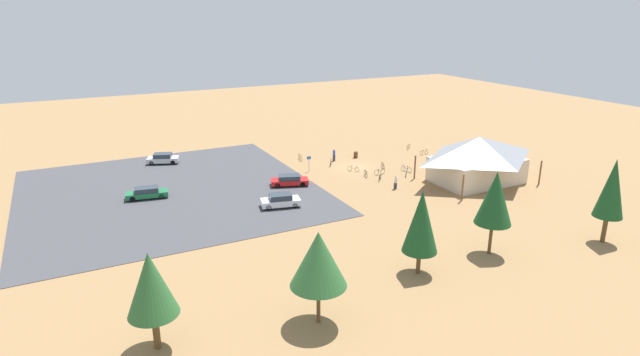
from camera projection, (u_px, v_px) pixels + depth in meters
ground at (354, 168)px, 71.59m from camera, size 160.00×160.00×0.00m
parking_lot_asphalt at (170, 191)px, 62.30m from camera, size 33.57×34.35×0.05m
bike_pavilion at (478, 157)px, 64.82m from camera, size 12.78×9.26×5.82m
trash_bin at (356, 155)px, 76.23m from camera, size 0.60×0.60×0.90m
lot_sign at (309, 161)px, 69.51m from camera, size 0.56×0.08×2.20m
pine_midwest at (151, 284)px, 32.23m from camera, size 3.25×3.25×6.80m
pine_east at (421, 222)px, 41.73m from camera, size 2.92×2.92×7.25m
pine_center at (612, 189)px, 47.23m from camera, size 2.62×2.62×8.13m
pine_west at (495, 198)px, 44.92m from camera, size 3.21×3.21×7.71m
pine_far_east at (318, 259)px, 34.91m from camera, size 3.95×3.95×6.89m
bicycle_yellow_trailside at (409, 147)px, 80.77m from camera, size 1.42×1.10×0.80m
bicycle_red_yard_center at (353, 169)px, 69.90m from camera, size 1.14×1.34×0.79m
bicycle_white_lone_east at (331, 163)px, 72.42m from camera, size 0.98×1.48×0.85m
bicycle_orange_back_row at (300, 158)px, 74.93m from camera, size 0.48×1.73×0.87m
bicycle_teal_edge_north at (366, 174)px, 67.71m from camera, size 0.62×1.63×0.86m
bicycle_black_yard_front at (380, 178)px, 66.11m from camera, size 1.19×1.25×0.86m
bicycle_green_near_sign at (380, 172)px, 68.49m from camera, size 1.74×0.48×0.84m
bicycle_purple_near_porch at (383, 166)px, 71.26m from camera, size 0.66×1.62×0.78m
bicycle_blue_edge_south at (406, 169)px, 69.68m from camera, size 0.60×1.73×0.88m
bicycle_silver_by_bin at (406, 174)px, 67.86m from camera, size 1.15×1.40×0.78m
bicycle_yellow_yard_left at (424, 152)px, 77.87m from camera, size 1.70×0.48×0.81m
car_green_aisle_side at (147, 193)px, 59.76m from camera, size 4.87×2.46×1.32m
car_red_end_stall at (290, 180)px, 64.14m from camera, size 4.93×3.26×1.33m
car_silver_mid_lot at (163, 158)px, 73.21m from camera, size 4.66×3.25×1.44m
car_white_by_curb at (281, 200)px, 57.22m from camera, size 4.58×2.79×1.47m
visitor_at_bikes at (334, 155)px, 74.47m from camera, size 0.39×0.36×1.79m
visitor_by_pavilion at (395, 182)px, 62.90m from camera, size 0.38×0.36×1.69m
visitor_near_lot at (446, 152)px, 75.66m from camera, size 0.36×0.36×1.79m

